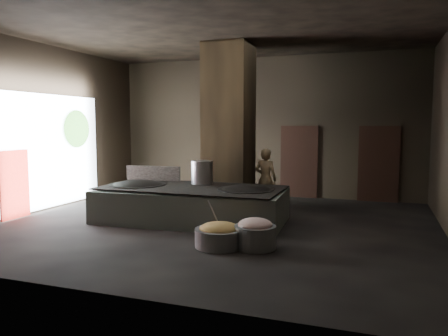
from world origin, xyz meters
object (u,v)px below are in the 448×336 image
at_px(hearth_platform, 192,205).
at_px(cook, 266,179).
at_px(wok_left, 138,188).
at_px(stock_pot, 202,172).
at_px(wok_right, 246,193).
at_px(meat_basin, 255,237).
at_px(veg_basin, 220,238).

distance_m(hearth_platform, cook, 2.43).
distance_m(wok_left, stock_pot, 1.66).
distance_m(wok_right, meat_basin, 2.01).
bearing_deg(wok_left, veg_basin, -32.50).
relative_size(wok_left, meat_basin, 1.78).
bearing_deg(hearth_platform, wok_right, -1.35).
relative_size(wok_left, stock_pot, 2.42).
relative_size(wok_left, cook, 0.83).
distance_m(wok_left, veg_basin, 3.45).
bearing_deg(veg_basin, stock_pot, 119.37).
bearing_deg(meat_basin, wok_right, 112.17).
xyz_separation_m(cook, veg_basin, (0.07, -3.85, -0.67)).
xyz_separation_m(hearth_platform, stock_pot, (0.05, 0.55, 0.74)).
height_order(stock_pot, meat_basin, stock_pot).
bearing_deg(wok_left, meat_basin, -25.68).
xyz_separation_m(hearth_platform, meat_basin, (2.08, -1.75, -0.17)).
bearing_deg(stock_pot, cook, 47.82).
relative_size(wok_right, stock_pot, 2.25).
distance_m(wok_right, stock_pot, 1.44).
bearing_deg(wok_right, cook, 90.28).
bearing_deg(meat_basin, cook, 101.28).
relative_size(stock_pot, veg_basin, 0.61).
xyz_separation_m(wok_left, wok_right, (2.80, 0.10, 0.00)).
bearing_deg(cook, wok_right, 96.52).
relative_size(hearth_platform, wok_left, 3.17).
bearing_deg(wok_left, stock_pot, 21.80).
height_order(wok_left, cook, cook).
distance_m(stock_pot, veg_basin, 2.94).
xyz_separation_m(wok_right, meat_basin, (0.73, -1.80, -0.53)).
distance_m(wok_left, cook, 3.45).
distance_m(hearth_platform, wok_right, 1.40).
bearing_deg(wok_left, wok_right, 2.05).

